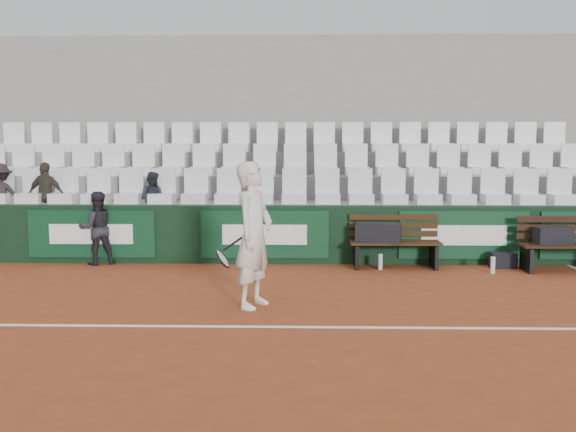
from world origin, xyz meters
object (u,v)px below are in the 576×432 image
object	(u,v)px
sports_bag_ground	(503,260)
sports_bag_right	(553,235)
water_bottle_far	(493,265)
ball_kid	(97,228)
bench_left	(395,255)
spectator_a	(0,171)
bench_right	(567,258)
sports_bag_left	(378,232)
spectator_b	(45,170)
spectator_c	(152,175)
tennis_player	(254,235)
water_bottle_near	(380,262)

from	to	relation	value
sports_bag_ground	sports_bag_right	bearing A→B (deg)	-19.78
water_bottle_far	ball_kid	world-z (taller)	ball_kid
bench_left	spectator_a	distance (m)	7.27
bench_right	sports_bag_left	bearing A→B (deg)	176.29
spectator_b	spectator_c	bearing A→B (deg)	-171.75
tennis_player	spectator_a	distance (m)	6.11
water_bottle_far	spectator_a	xyz separation A→B (m)	(-8.58, 1.38, 1.45)
bench_left	spectator_c	xyz separation A→B (m)	(-4.29, 0.95, 1.28)
bench_right	water_bottle_near	world-z (taller)	bench_right
sports_bag_right	sports_bag_ground	distance (m)	0.89
bench_left	ball_kid	xyz separation A→B (m)	(-5.08, 0.22, 0.41)
bench_right	water_bottle_far	bearing A→B (deg)	-171.18
water_bottle_near	tennis_player	size ratio (longest dim) A/B	0.14
bench_left	spectator_b	size ratio (longest dim) A/B	1.26
sports_bag_right	tennis_player	bearing A→B (deg)	-152.63
sports_bag_right	water_bottle_far	world-z (taller)	sports_bag_right
sports_bag_ground	water_bottle_far	bearing A→B (deg)	-122.00
bench_left	tennis_player	distance (m)	3.47
water_bottle_near	spectator_b	distance (m)	6.25
tennis_player	spectator_b	distance (m)	5.46
ball_kid	spectator_b	bearing A→B (deg)	-56.29
sports_bag_left	sports_bag_right	size ratio (longest dim) A/B	1.25
bench_left	sports_bag_left	xyz separation A→B (m)	(-0.28, -0.04, 0.38)
ball_kid	sports_bag_ground	bearing A→B (deg)	154.97
bench_left	water_bottle_near	bearing A→B (deg)	-149.70
bench_right	spectator_b	size ratio (longest dim) A/B	1.26
sports_bag_left	sports_bag_ground	world-z (taller)	sports_bag_left
sports_bag_ground	ball_kid	bearing A→B (deg)	178.79
spectator_c	spectator_b	bearing A→B (deg)	14.88
water_bottle_far	ball_kid	bearing A→B (deg)	174.38
bench_left	tennis_player	size ratio (longest dim) A/B	0.81
water_bottle_near	spectator_b	bearing A→B (deg)	169.53
sports_bag_left	water_bottle_far	size ratio (longest dim) A/B	2.71
spectator_a	water_bottle_near	bearing A→B (deg)	157.16
bench_right	spectator_b	bearing A→B (deg)	172.46
sports_bag_left	sports_bag_ground	xyz separation A→B (m)	(2.10, 0.11, -0.48)
ball_kid	spectator_a	size ratio (longest dim) A/B	1.08
bench_left	sports_bag_left	distance (m)	0.48
tennis_player	sports_bag_left	bearing A→B (deg)	54.01
water_bottle_far	spectator_b	bearing A→B (deg)	169.86
water_bottle_far	tennis_player	size ratio (longest dim) A/B	0.15
spectator_a	water_bottle_far	bearing A→B (deg)	157.20
sports_bag_left	bench_right	bearing A→B (deg)	-3.71
sports_bag_left	ball_kid	distance (m)	4.80
sports_bag_ground	ball_kid	size ratio (longest dim) A/B	0.33
sports_bag_ground	spectator_a	xyz separation A→B (m)	(-8.89, 0.88, 1.46)
tennis_player	water_bottle_far	bearing A→B (deg)	30.87
sports_bag_ground	tennis_player	world-z (taller)	tennis_player
tennis_player	spectator_a	size ratio (longest dim) A/B	1.58
sports_bag_ground	tennis_player	bearing A→B (deg)	-145.91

